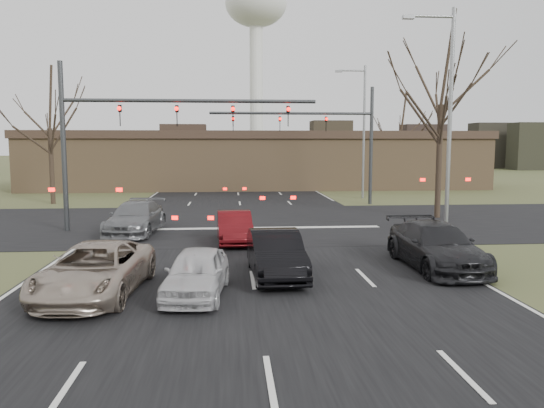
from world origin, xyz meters
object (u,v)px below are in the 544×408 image
(building, at_px, (258,159))
(car_grey_ahead, at_px, (136,218))
(car_red_ahead, at_px, (234,227))
(water_tower, at_px, (256,14))
(car_black_hatch, at_px, (276,254))
(streetlight_right_near, at_px, (446,111))
(streetlight_right_far, at_px, (362,125))
(car_white_sedan, at_px, (197,273))
(car_silver_suv, at_px, (95,270))
(car_charcoal_sedan, at_px, (436,246))
(mast_arm_near, at_px, (133,125))
(mast_arm_far, at_px, (331,131))

(building, distance_m, car_grey_ahead, 27.03)
(car_grey_ahead, distance_m, car_red_ahead, 5.30)
(water_tower, xyz_separation_m, car_black_hatch, (-5.26, -116.56, -34.74))
(streetlight_right_near, relative_size, streetlight_right_far, 1.00)
(streetlight_right_far, relative_size, car_white_sedan, 2.60)
(car_black_hatch, distance_m, car_grey_ahead, 10.34)
(water_tower, bearing_deg, car_silver_suv, -95.02)
(water_tower, relative_size, car_red_ahead, 11.07)
(car_red_ahead, bearing_deg, streetlight_right_far, 58.29)
(streetlight_right_far, distance_m, car_charcoal_sedan, 23.55)
(building, xyz_separation_m, car_red_ahead, (-2.50, -28.68, -2.00))
(car_white_sedan, bearing_deg, mast_arm_near, 113.47)
(water_tower, distance_m, car_red_ahead, 116.21)
(water_tower, relative_size, streetlight_right_far, 4.45)
(mast_arm_near, distance_m, car_grey_ahead, 4.45)
(car_red_ahead, bearing_deg, mast_arm_near, 139.43)
(mast_arm_near, distance_m, mast_arm_far, 15.17)
(mast_arm_near, bearing_deg, mast_arm_far, 41.22)
(mast_arm_far, height_order, streetlight_right_far, streetlight_right_far)
(car_red_ahead, bearing_deg, water_tower, 83.98)
(mast_arm_far, xyz_separation_m, car_charcoal_sedan, (0.03, -18.84, -4.26))
(mast_arm_near, relative_size, car_red_ahead, 3.02)
(car_grey_ahead, bearing_deg, water_tower, 89.13)
(mast_arm_near, xyz_separation_m, car_white_sedan, (3.62, -11.51, -4.42))
(car_silver_suv, relative_size, car_black_hatch, 1.17)
(building, height_order, car_white_sedan, building)
(mast_arm_near, distance_m, car_silver_suv, 12.10)
(mast_arm_far, bearing_deg, water_tower, 90.11)
(car_white_sedan, bearing_deg, car_black_hatch, 45.64)
(streetlight_right_far, relative_size, car_black_hatch, 2.27)
(mast_arm_near, distance_m, car_charcoal_sedan, 15.09)
(mast_arm_near, xyz_separation_m, car_charcoal_sedan, (11.45, -8.84, -4.32))
(water_tower, bearing_deg, building, -92.79)
(car_silver_suv, bearing_deg, car_charcoal_sedan, 17.73)
(building, xyz_separation_m, car_black_hatch, (-1.26, -34.56, -1.94))
(mast_arm_far, bearing_deg, car_charcoal_sedan, -89.90)
(water_tower, xyz_separation_m, car_silver_suv, (-10.40, -118.25, -34.75))
(building, height_order, mast_arm_far, mast_arm_far)
(car_black_hatch, relative_size, car_red_ahead, 1.09)
(streetlight_right_near, xyz_separation_m, car_silver_suv, (-13.22, -8.25, -4.87))
(car_black_hatch, bearing_deg, mast_arm_far, 71.98)
(building, height_order, car_silver_suv, building)
(streetlight_right_near, relative_size, car_white_sedan, 2.60)
(car_silver_suv, distance_m, car_black_hatch, 5.41)
(car_white_sedan, relative_size, car_charcoal_sedan, 0.74)
(streetlight_right_near, bearing_deg, water_tower, 91.47)
(mast_arm_far, bearing_deg, car_red_ahead, -116.03)
(streetlight_right_far, height_order, car_grey_ahead, streetlight_right_far)
(building, bearing_deg, car_grey_ahead, -105.21)
(streetlight_right_near, bearing_deg, building, 103.69)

